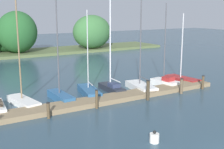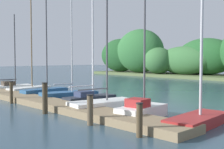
{
  "view_description": "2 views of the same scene",
  "coord_description": "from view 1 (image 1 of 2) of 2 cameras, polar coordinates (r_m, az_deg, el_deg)",
  "views": [
    {
      "loc": [
        -11.82,
        -6.99,
        6.78
      ],
      "look_at": [
        1.01,
        14.03,
        1.55
      ],
      "focal_mm": 48.51,
      "sensor_mm": 36.0,
      "label": 1
    },
    {
      "loc": [
        15.19,
        3.09,
        2.78
      ],
      "look_at": [
        2.55,
        14.99,
        1.81
      ],
      "focal_mm": 47.6,
      "sensor_mm": 36.0,
      "label": 2
    }
  ],
  "objects": [
    {
      "name": "dock_pier",
      "position": [
        23.36,
        0.42,
        -4.44
      ],
      "size": [
        19.48,
        1.8,
        0.35
      ],
      "color": "#847051",
      "rests_on": "ground"
    },
    {
      "name": "sailboat_1",
      "position": [
        23.09,
        -16.52,
        -4.58
      ],
      "size": [
        1.65,
        3.89,
        8.09
      ],
      "rotation": [
        0.0,
        0.0,
        1.74
      ],
      "color": "white",
      "rests_on": "ground"
    },
    {
      "name": "sailboat_2",
      "position": [
        23.62,
        -9.8,
        -3.8
      ],
      "size": [
        1.0,
        3.62,
        8.18
      ],
      "rotation": [
        0.0,
        0.0,
        1.6
      ],
      "color": "#285684",
      "rests_on": "ground"
    },
    {
      "name": "sailboat_3",
      "position": [
        24.94,
        -4.43,
        -3.02
      ],
      "size": [
        1.9,
        4.04,
        6.83
      ],
      "rotation": [
        0.0,
        0.0,
        1.36
      ],
      "color": "#285684",
      "rests_on": "ground"
    },
    {
      "name": "sailboat_4",
      "position": [
        25.9,
        -0.17,
        -2.14
      ],
      "size": [
        1.19,
        3.6,
        8.33
      ],
      "rotation": [
        0.0,
        0.0,
        1.51
      ],
      "color": "#232833",
      "rests_on": "ground"
    },
    {
      "name": "sailboat_5",
      "position": [
        26.44,
        5.34,
        -2.07
      ],
      "size": [
        1.95,
        4.0,
        8.46
      ],
      "rotation": [
        0.0,
        0.0,
        1.41
      ],
      "color": "white",
      "rests_on": "ground"
    },
    {
      "name": "sailboat_6",
      "position": [
        28.01,
        9.89,
        -1.3
      ],
      "size": [
        1.51,
        2.99,
        7.41
      ],
      "rotation": [
        0.0,
        0.0,
        1.7
      ],
      "color": "white",
      "rests_on": "ground"
    },
    {
      "name": "sailboat_7",
      "position": [
        30.15,
        12.91,
        -0.67
      ],
      "size": [
        1.63,
        3.84,
        6.51
      ],
      "rotation": [
        0.0,
        0.0,
        1.67
      ],
      "color": "maroon",
      "rests_on": "ground"
    },
    {
      "name": "mooring_piling_1",
      "position": [
        19.82,
        -11.92,
        -6.65
      ],
      "size": [
        0.24,
        0.24,
        1.06
      ],
      "color": "#4C3D28",
      "rests_on": "ground"
    },
    {
      "name": "mooring_piling_2",
      "position": [
        21.28,
        -2.9,
        -4.66
      ],
      "size": [
        0.23,
        0.23,
        1.36
      ],
      "color": "#4C3D28",
      "rests_on": "ground"
    },
    {
      "name": "mooring_piling_3",
      "position": [
        23.38,
        6.8,
        -2.95
      ],
      "size": [
        0.3,
        0.3,
        1.56
      ],
      "color": "#3D3323",
      "rests_on": "ground"
    },
    {
      "name": "mooring_piling_4",
      "position": [
        25.7,
        12.96,
        -2.14
      ],
      "size": [
        0.29,
        0.29,
        1.28
      ],
      "color": "brown",
      "rests_on": "ground"
    },
    {
      "name": "mooring_piling_5",
      "position": [
        27.63,
        16.76,
        -1.43
      ],
      "size": [
        0.25,
        0.25,
        1.22
      ],
      "color": "#4C3D28",
      "rests_on": "ground"
    },
    {
      "name": "channel_buoy_0",
      "position": [
        16.29,
        7.99,
        -11.74
      ],
      "size": [
        0.51,
        0.51,
        0.66
      ],
      "color": "white",
      "rests_on": "ground"
    }
  ]
}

